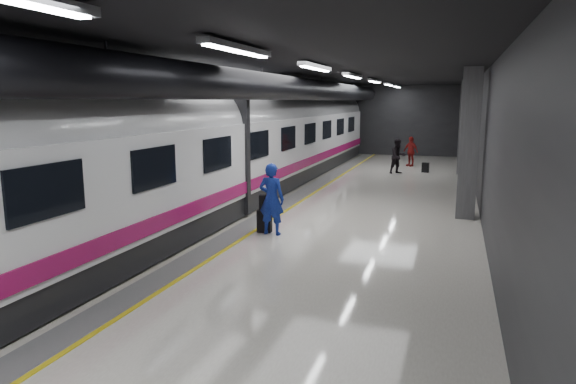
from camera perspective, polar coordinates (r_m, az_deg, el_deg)
The scene contains 9 objects.
ground at distance 15.25m, azimuth 1.74°, elevation -3.26°, with size 40.00×40.00×0.00m, color silver.
platform_hall at distance 15.83m, azimuth 1.80°, elevation 10.15°, with size 10.02×40.02×4.51m.
train at distance 16.12m, azimuth -9.39°, elevation 4.79°, with size 3.05×38.00×4.05m.
traveler_main at distance 13.59m, azimuth -1.84°, elevation -0.78°, with size 0.70×0.46×1.92m, color #1738AD.
suitcase_main at distance 13.95m, azimuth -2.63°, elevation -3.24°, with size 0.38×0.24×0.62m, color black.
shoulder_bag at distance 13.84m, azimuth -2.58°, elevation -1.17°, with size 0.30×0.16×0.41m, color black.
traveler_far_a at distance 25.64m, azimuth 12.13°, elevation 3.91°, with size 0.83×0.65×1.71m, color black.
traveler_far_b at distance 28.75m, azimuth 13.47°, elevation 4.41°, with size 0.95×0.39×1.61m, color maroon.
suitcase_far at distance 26.46m, azimuth 15.02°, elevation 2.64°, with size 0.33×0.21×0.48m, color black.
Camera 1 is at (4.18, -14.24, 3.53)m, focal length 32.00 mm.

